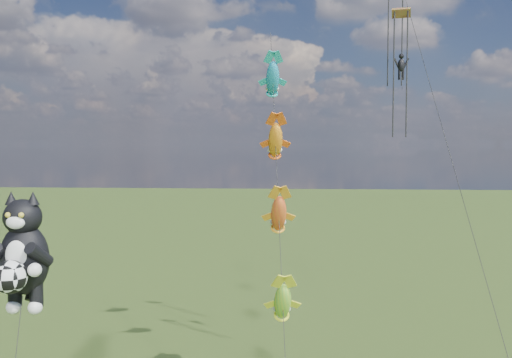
{
  "coord_description": "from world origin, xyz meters",
  "views": [
    {
      "loc": [
        9.39,
        -21.72,
        13.3
      ],
      "look_at": [
        7.14,
        9.69,
        11.41
      ],
      "focal_mm": 40.0,
      "sensor_mm": 36.0,
      "label": 1
    }
  ],
  "objects": [
    {
      "name": "parafoil_rig",
      "position": [
        15.25,
        10.54,
        18.45
      ],
      "size": [
        3.68,
        17.31,
        24.16
      ],
      "rotation": [
        0.0,
        0.0,
        0.25
      ],
      "color": "brown",
      "rests_on": "ground"
    },
    {
      "name": "fish_windsock_rig",
      "position": [
        8.32,
        9.24,
        11.58
      ],
      "size": [
        2.01,
        15.9,
        20.66
      ],
      "rotation": [
        0.0,
        0.0,
        0.42
      ],
      "color": "brown",
      "rests_on": "ground"
    },
    {
      "name": "cat_kite_rig",
      "position": [
        -1.39,
        -0.27,
        9.03
      ],
      "size": [
        2.22,
        4.02,
        11.48
      ],
      "rotation": [
        0.0,
        0.0,
        0.09
      ],
      "color": "brown",
      "rests_on": "ground"
    }
  ]
}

